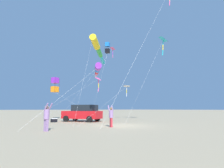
{
  "coord_description": "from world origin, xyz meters",
  "views": [
    {
      "loc": [
        10.79,
        12.24,
        1.4
      ],
      "look_at": [
        -4.52,
        -6.72,
        4.63
      ],
      "focal_mm": 30.23,
      "sensor_mm": 36.0,
      "label": 1
    }
  ],
  "objects_px": {
    "person_child_green_jacket": "(111,115)",
    "kite_windsock_long_streamer_right": "(97,70)",
    "kite_delta_teal_far_right": "(113,49)",
    "cooler_box": "(54,120)",
    "kite_delta_orange_high_right": "(127,86)",
    "kite_box_green_low_center": "(107,48)",
    "parked_car": "(83,113)",
    "person_adult_flyer": "(47,116)",
    "kite_box_black_fish_shape": "(55,85)",
    "kite_windsock_striped_overhead": "(97,48)",
    "kite_delta_purple_drifting": "(164,39)",
    "kite_delta_checkered_midright": "(99,79)"
  },
  "relations": [
    {
      "from": "cooler_box",
      "to": "kite_windsock_striped_overhead",
      "type": "relative_size",
      "value": 0.06
    },
    {
      "from": "kite_delta_orange_high_right",
      "to": "kite_windsock_striped_overhead",
      "type": "xyz_separation_m",
      "value": [
        5.85,
        0.98,
        4.29
      ]
    },
    {
      "from": "kite_delta_teal_far_right",
      "to": "kite_windsock_long_streamer_right",
      "type": "bearing_deg",
      "value": 45.6
    },
    {
      "from": "kite_windsock_long_streamer_right",
      "to": "kite_delta_checkered_midright",
      "type": "bearing_deg",
      "value": -125.3
    },
    {
      "from": "person_child_green_jacket",
      "to": "kite_windsock_long_streamer_right",
      "type": "height_order",
      "value": "kite_windsock_long_streamer_right"
    },
    {
      "from": "person_adult_flyer",
      "to": "kite_box_green_low_center",
      "type": "distance_m",
      "value": 16.15
    },
    {
      "from": "person_adult_flyer",
      "to": "kite_delta_orange_high_right",
      "type": "bearing_deg",
      "value": -151.76
    },
    {
      "from": "cooler_box",
      "to": "kite_box_green_low_center",
      "type": "bearing_deg",
      "value": -177.38
    },
    {
      "from": "kite_delta_checkered_midright",
      "to": "kite_windsock_long_streamer_right",
      "type": "height_order",
      "value": "kite_delta_checkered_midright"
    },
    {
      "from": "kite_delta_teal_far_right",
      "to": "cooler_box",
      "type": "bearing_deg",
      "value": 27.67
    },
    {
      "from": "kite_box_black_fish_shape",
      "to": "kite_delta_teal_far_right",
      "type": "distance_m",
      "value": 14.87
    },
    {
      "from": "kite_delta_orange_high_right",
      "to": "kite_box_green_low_center",
      "type": "distance_m",
      "value": 6.09
    },
    {
      "from": "person_adult_flyer",
      "to": "kite_box_black_fish_shape",
      "type": "height_order",
      "value": "kite_box_black_fish_shape"
    },
    {
      "from": "cooler_box",
      "to": "kite_delta_purple_drifting",
      "type": "relative_size",
      "value": 0.06
    },
    {
      "from": "person_adult_flyer",
      "to": "kite_delta_orange_high_right",
      "type": "height_order",
      "value": "kite_delta_orange_high_right"
    },
    {
      "from": "kite_delta_checkered_midright",
      "to": "kite_delta_orange_high_right",
      "type": "bearing_deg",
      "value": 89.4
    },
    {
      "from": "kite_delta_orange_high_right",
      "to": "kite_box_green_low_center",
      "type": "height_order",
      "value": "kite_box_green_low_center"
    },
    {
      "from": "parked_car",
      "to": "kite_box_black_fish_shape",
      "type": "xyz_separation_m",
      "value": [
        1.06,
        -5.7,
        3.66
      ]
    },
    {
      "from": "parked_car",
      "to": "kite_delta_purple_drifting",
      "type": "height_order",
      "value": "kite_delta_purple_drifting"
    },
    {
      "from": "kite_box_black_fish_shape",
      "to": "kite_windsock_long_streamer_right",
      "type": "height_order",
      "value": "kite_box_black_fish_shape"
    },
    {
      "from": "kite_box_green_low_center",
      "to": "kite_windsock_striped_overhead",
      "type": "distance_m",
      "value": 3.05
    },
    {
      "from": "cooler_box",
      "to": "kite_delta_orange_high_right",
      "type": "distance_m",
      "value": 11.48
    },
    {
      "from": "kite_delta_orange_high_right",
      "to": "kite_delta_purple_drifting",
      "type": "height_order",
      "value": "kite_delta_purple_drifting"
    },
    {
      "from": "kite_box_black_fish_shape",
      "to": "kite_delta_purple_drifting",
      "type": "relative_size",
      "value": 0.73
    },
    {
      "from": "cooler_box",
      "to": "parked_car",
      "type": "bearing_deg",
      "value": 162.59
    },
    {
      "from": "person_child_green_jacket",
      "to": "cooler_box",
      "type": "bearing_deg",
      "value": -80.82
    },
    {
      "from": "kite_box_green_low_center",
      "to": "person_adult_flyer",
      "type": "bearing_deg",
      "value": 36.06
    },
    {
      "from": "parked_car",
      "to": "cooler_box",
      "type": "xyz_separation_m",
      "value": [
        2.93,
        -0.92,
        -0.74
      ]
    },
    {
      "from": "kite_windsock_striped_overhead",
      "to": "person_child_green_jacket",
      "type": "bearing_deg",
      "value": 63.97
    },
    {
      "from": "person_child_green_jacket",
      "to": "kite_windsock_striped_overhead",
      "type": "distance_m",
      "value": 11.22
    },
    {
      "from": "person_child_green_jacket",
      "to": "kite_windsock_long_streamer_right",
      "type": "distance_m",
      "value": 5.63
    },
    {
      "from": "kite_box_black_fish_shape",
      "to": "kite_windsock_striped_overhead",
      "type": "relative_size",
      "value": 0.74
    },
    {
      "from": "person_adult_flyer",
      "to": "person_child_green_jacket",
      "type": "distance_m",
      "value": 4.91
    },
    {
      "from": "cooler_box",
      "to": "kite_box_black_fish_shape",
      "type": "relative_size",
      "value": 0.09
    },
    {
      "from": "kite_windsock_striped_overhead",
      "to": "kite_box_green_low_center",
      "type": "bearing_deg",
      "value": -153.07
    },
    {
      "from": "person_child_green_jacket",
      "to": "kite_delta_teal_far_right",
      "type": "height_order",
      "value": "kite_delta_teal_far_right"
    },
    {
      "from": "kite_delta_orange_high_right",
      "to": "kite_box_green_low_center",
      "type": "bearing_deg",
      "value": -6.14
    },
    {
      "from": "person_child_green_jacket",
      "to": "kite_windsock_striped_overhead",
      "type": "bearing_deg",
      "value": -116.03
    },
    {
      "from": "cooler_box",
      "to": "kite_delta_purple_drifting",
      "type": "bearing_deg",
      "value": 145.59
    },
    {
      "from": "kite_windsock_long_streamer_right",
      "to": "person_adult_flyer",
      "type": "bearing_deg",
      "value": 27.37
    },
    {
      "from": "kite_delta_orange_high_right",
      "to": "kite_delta_teal_far_right",
      "type": "xyz_separation_m",
      "value": [
        -3.41,
        -7.36,
        8.19
      ]
    },
    {
      "from": "person_child_green_jacket",
      "to": "kite_delta_orange_high_right",
      "type": "distance_m",
      "value": 12.84
    },
    {
      "from": "parked_car",
      "to": "kite_delta_teal_far_right",
      "type": "distance_m",
      "value": 18.22
    },
    {
      "from": "kite_windsock_long_streamer_right",
      "to": "kite_windsock_striped_overhead",
      "type": "distance_m",
      "value": 5.68
    },
    {
      "from": "kite_delta_teal_far_right",
      "to": "kite_delta_purple_drifting",
      "type": "bearing_deg",
      "value": 74.66
    },
    {
      "from": "kite_windsock_striped_overhead",
      "to": "parked_car",
      "type": "bearing_deg",
      "value": -2.19
    },
    {
      "from": "person_child_green_jacket",
      "to": "kite_delta_purple_drifting",
      "type": "bearing_deg",
      "value": -172.67
    },
    {
      "from": "person_child_green_jacket",
      "to": "kite_delta_orange_high_right",
      "type": "relative_size",
      "value": 0.14
    },
    {
      "from": "parked_car",
      "to": "kite_box_black_fish_shape",
      "type": "bearing_deg",
      "value": -79.49
    },
    {
      "from": "person_child_green_jacket",
      "to": "kite_windsock_long_streamer_right",
      "type": "relative_size",
      "value": 0.17
    }
  ]
}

